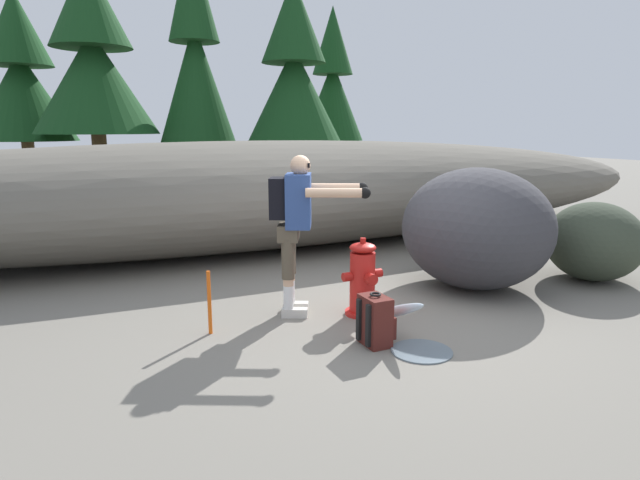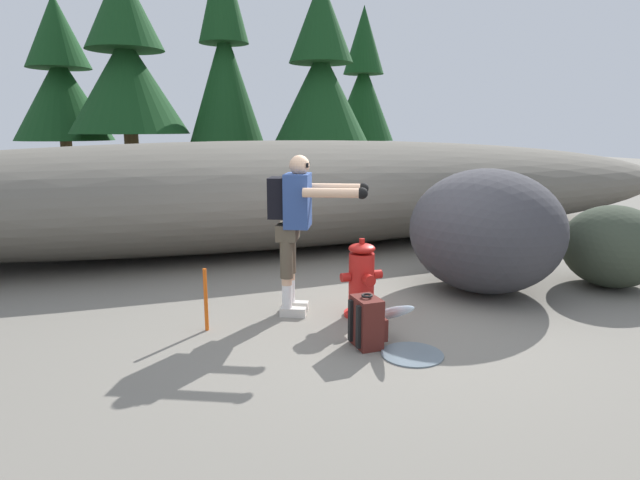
% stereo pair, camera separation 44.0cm
% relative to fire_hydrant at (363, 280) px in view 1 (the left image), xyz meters
% --- Properties ---
extents(ground_plane, '(56.00, 56.00, 0.04)m').
position_rel_fire_hydrant_xyz_m(ground_plane, '(0.11, 0.09, -0.39)').
color(ground_plane, slate).
extents(dirt_embankment, '(16.30, 3.20, 1.68)m').
position_rel_fire_hydrant_xyz_m(dirt_embankment, '(0.11, 3.58, 0.47)').
color(dirt_embankment, '#666056').
rests_on(dirt_embankment, ground_plane).
extents(fire_hydrant, '(0.44, 0.39, 0.80)m').
position_rel_fire_hydrant_xyz_m(fire_hydrant, '(0.00, 0.00, 0.00)').
color(fire_hydrant, red).
rests_on(fire_hydrant, ground_plane).
extents(hydrant_water_jet, '(0.52, 1.16, 0.48)m').
position_rel_fire_hydrant_xyz_m(hydrant_water_jet, '(-0.00, -0.72, -0.20)').
color(hydrant_water_jet, silver).
rests_on(hydrant_water_jet, ground_plane).
extents(utility_worker, '(1.04, 0.78, 1.62)m').
position_rel_fire_hydrant_xyz_m(utility_worker, '(-0.59, 0.29, 0.66)').
color(utility_worker, beige).
rests_on(utility_worker, ground_plane).
extents(spare_backpack, '(0.29, 0.30, 0.47)m').
position_rel_fire_hydrant_xyz_m(spare_backpack, '(-0.28, -0.74, -0.15)').
color(spare_backpack, '#511E19').
rests_on(spare_backpack, ground_plane).
extents(boulder_large, '(1.95, 2.02, 1.43)m').
position_rel_fire_hydrant_xyz_m(boulder_large, '(1.70, 0.31, 0.35)').
color(boulder_large, '#38383C').
rests_on(boulder_large, ground_plane).
extents(boulder_mid, '(1.67, 1.69, 0.98)m').
position_rel_fire_hydrant_xyz_m(boulder_mid, '(3.26, -0.05, 0.12)').
color(boulder_mid, '#363E30').
rests_on(boulder_mid, ground_plane).
extents(pine_tree_far_left, '(2.44, 2.44, 5.17)m').
position_rel_fire_hydrant_xyz_m(pine_tree_far_left, '(-3.50, 11.00, 2.68)').
color(pine_tree_far_left, '#47331E').
rests_on(pine_tree_far_left, ground_plane).
extents(pine_tree_left, '(2.78, 2.78, 5.57)m').
position_rel_fire_hydrant_xyz_m(pine_tree_left, '(-1.92, 9.26, 2.95)').
color(pine_tree_left, '#47331E').
rests_on(pine_tree_left, ground_plane).
extents(pine_tree_center, '(1.83, 1.83, 6.24)m').
position_rel_fire_hydrant_xyz_m(pine_tree_center, '(0.33, 8.86, 3.08)').
color(pine_tree_center, '#47331E').
rests_on(pine_tree_center, ground_plane).
extents(pine_tree_right, '(2.34, 2.34, 5.28)m').
position_rel_fire_hydrant_xyz_m(pine_tree_right, '(2.40, 7.75, 2.67)').
color(pine_tree_right, '#47331E').
rests_on(pine_tree_right, ground_plane).
extents(pine_tree_far_right, '(1.81, 1.81, 5.31)m').
position_rel_fire_hydrant_xyz_m(pine_tree_far_right, '(4.62, 10.21, 2.71)').
color(pine_tree_far_right, '#47331E').
rests_on(pine_tree_far_right, ground_plane).
extents(survey_stake, '(0.04, 0.04, 0.60)m').
position_rel_fire_hydrant_xyz_m(survey_stake, '(-1.54, 0.12, -0.07)').
color(survey_stake, '#E55914').
rests_on(survey_stake, ground_plane).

